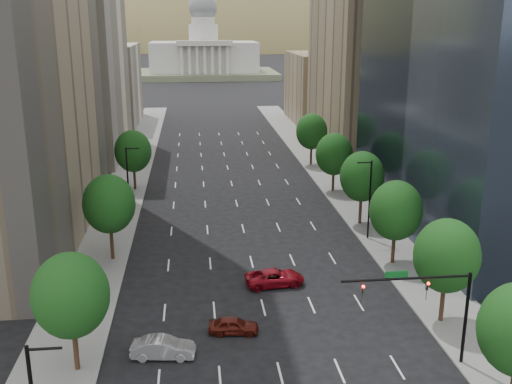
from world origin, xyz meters
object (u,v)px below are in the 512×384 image
object	(u,v)px
traffic_signal	(433,299)
capitol	(204,56)
car_red_far	(275,278)
car_silver	(163,348)
car_maroon	(234,325)

from	to	relation	value
traffic_signal	capitol	size ratio (longest dim) A/B	0.15
car_red_far	car_silver	bearing A→B (deg)	132.08
capitol	car_silver	world-z (taller)	capitol
car_silver	car_maroon	bearing A→B (deg)	-55.39
traffic_signal	car_silver	bearing A→B (deg)	170.57
traffic_signal	car_red_far	xyz separation A→B (m)	(-8.94, 14.30, -4.42)
traffic_signal	car_red_far	world-z (taller)	traffic_signal
traffic_signal	car_maroon	size ratio (longest dim) A/B	2.33
capitol	traffic_signal	bearing A→B (deg)	-87.26
traffic_signal	car_silver	size ratio (longest dim) A/B	1.97
car_red_far	car_maroon	bearing A→B (deg)	145.14
traffic_signal	car_maroon	xyz separation A→B (m)	(-13.34, 5.97, -4.51)
traffic_signal	car_red_far	size ratio (longest dim) A/B	1.68
traffic_signal	capitol	bearing A→B (deg)	92.74
traffic_signal	car_maroon	bearing A→B (deg)	155.89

